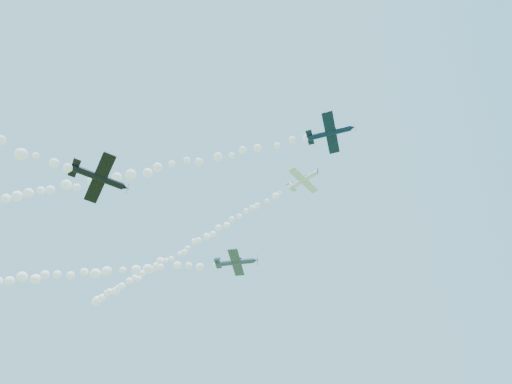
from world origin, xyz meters
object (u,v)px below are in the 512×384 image
(plane_navy, at_px, (331,133))
(plane_black, at_px, (100,178))
(plane_white, at_px, (303,180))
(plane_grey, at_px, (236,262))

(plane_navy, bearing_deg, plane_black, -154.85)
(plane_white, distance_m, plane_grey, 19.43)
(plane_white, bearing_deg, plane_navy, -37.35)
(plane_navy, xyz_separation_m, plane_grey, (-21.64, 14.68, -9.68))
(plane_black, bearing_deg, plane_navy, -20.39)
(plane_grey, relative_size, plane_black, 1.22)
(plane_navy, distance_m, plane_grey, 27.89)
(plane_white, bearing_deg, plane_black, -101.32)
(plane_white, distance_m, plane_navy, 15.69)
(plane_white, distance_m, plane_black, 38.79)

